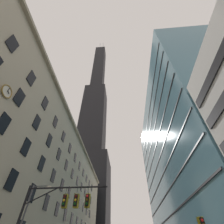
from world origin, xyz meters
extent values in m
cube|color=#B2A88E|center=(-20.00, 30.37, 13.88)|extent=(17.99, 72.73, 27.77)
cube|color=#9E937A|center=(-10.75, 30.37, 27.07)|extent=(0.70, 72.73, 0.60)
cube|color=black|center=(-10.95, 8.00, 8.20)|extent=(0.14, 1.40, 2.20)
cube|color=black|center=(-10.95, 13.00, 8.20)|extent=(0.14, 1.40, 2.20)
cube|color=black|center=(-10.95, 18.00, 8.20)|extent=(0.14, 1.40, 2.20)
cube|color=black|center=(-10.95, 23.00, 8.20)|extent=(0.14, 1.40, 2.20)
cube|color=black|center=(-10.95, 28.00, 8.20)|extent=(0.14, 1.40, 2.20)
cube|color=black|center=(-10.95, 33.00, 8.20)|extent=(0.14, 1.40, 2.20)
cube|color=black|center=(-10.95, 38.00, 8.20)|extent=(0.14, 1.40, 2.20)
cube|color=black|center=(-10.95, 3.00, 12.40)|extent=(0.14, 1.40, 2.20)
cube|color=black|center=(-10.95, 8.00, 12.40)|extent=(0.14, 1.40, 2.20)
cube|color=black|center=(-10.95, 13.00, 12.40)|extent=(0.14, 1.40, 2.20)
cube|color=black|center=(-10.95, 18.00, 12.40)|extent=(0.14, 1.40, 2.20)
cube|color=black|center=(-10.95, 23.00, 12.40)|extent=(0.14, 1.40, 2.20)
cube|color=black|center=(-10.95, 28.00, 12.40)|extent=(0.14, 1.40, 2.20)
cube|color=black|center=(-10.95, 33.00, 12.40)|extent=(0.14, 1.40, 2.20)
cube|color=black|center=(-10.95, 38.00, 12.40)|extent=(0.14, 1.40, 2.20)
cube|color=black|center=(-10.95, 43.00, 12.40)|extent=(0.14, 1.40, 2.20)
cube|color=black|center=(-10.95, 48.00, 12.40)|extent=(0.14, 1.40, 2.20)
cube|color=black|center=(-10.95, 53.00, 12.40)|extent=(0.14, 1.40, 2.20)
cube|color=black|center=(-10.95, 3.00, 16.60)|extent=(0.14, 1.40, 2.20)
cube|color=black|center=(-10.95, 8.00, 16.60)|extent=(0.14, 1.40, 2.20)
cube|color=black|center=(-10.95, 13.00, 16.60)|extent=(0.14, 1.40, 2.20)
cube|color=black|center=(-10.95, 18.00, 16.60)|extent=(0.14, 1.40, 2.20)
cube|color=black|center=(-10.95, 23.00, 16.60)|extent=(0.14, 1.40, 2.20)
cube|color=black|center=(-10.95, 28.00, 16.60)|extent=(0.14, 1.40, 2.20)
cube|color=black|center=(-10.95, 33.00, 16.60)|extent=(0.14, 1.40, 2.20)
cube|color=black|center=(-10.95, 38.00, 16.60)|extent=(0.14, 1.40, 2.20)
cube|color=black|center=(-10.95, 43.00, 16.60)|extent=(0.14, 1.40, 2.20)
cube|color=black|center=(-10.95, 48.00, 16.60)|extent=(0.14, 1.40, 2.20)
cube|color=black|center=(-10.95, 53.00, 16.60)|extent=(0.14, 1.40, 2.20)
cube|color=black|center=(-10.95, -2.00, 20.80)|extent=(0.14, 1.40, 2.20)
cube|color=black|center=(-10.95, 3.00, 20.80)|extent=(0.14, 1.40, 2.20)
cube|color=black|center=(-10.95, 8.00, 20.80)|extent=(0.14, 1.40, 2.20)
cube|color=black|center=(-10.95, 13.00, 20.80)|extent=(0.14, 1.40, 2.20)
cube|color=black|center=(-10.95, 18.00, 20.80)|extent=(0.14, 1.40, 2.20)
cube|color=black|center=(-10.95, 23.00, 20.80)|extent=(0.14, 1.40, 2.20)
cube|color=black|center=(-10.95, 28.00, 20.80)|extent=(0.14, 1.40, 2.20)
cube|color=black|center=(-10.95, 33.00, 20.80)|extent=(0.14, 1.40, 2.20)
cube|color=black|center=(-10.95, 38.00, 20.80)|extent=(0.14, 1.40, 2.20)
cube|color=black|center=(-10.95, 43.00, 20.80)|extent=(0.14, 1.40, 2.20)
cube|color=black|center=(-10.95, 48.00, 20.80)|extent=(0.14, 1.40, 2.20)
cube|color=black|center=(-10.95, 53.00, 20.80)|extent=(0.14, 1.40, 2.20)
torus|color=olive|center=(-10.88, 1.10, 15.45)|extent=(0.15, 1.61, 1.61)
cylinder|color=silver|center=(-10.92, 1.10, 15.45)|extent=(0.05, 1.39, 1.39)
cube|color=black|center=(-10.85, 1.27, 15.52)|extent=(0.03, 0.41, 0.24)
cube|color=black|center=(-10.85, 1.10, 15.74)|extent=(0.03, 0.06, 0.62)
cube|color=black|center=(-20.69, 84.26, 23.81)|extent=(26.39, 26.39, 47.63)
cube|color=black|center=(-20.69, 84.26, 82.26)|extent=(18.47, 18.47, 69.28)
cube|color=black|center=(-20.69, 84.26, 160.20)|extent=(11.87, 11.87, 86.59)
cylinder|color=silver|center=(-23.06, 84.26, 216.46)|extent=(1.20, 1.20, 25.92)
cylinder|color=silver|center=(-18.31, 84.26, 216.46)|extent=(1.20, 1.20, 25.92)
cube|color=black|center=(10.95, -1.51, 15.00)|extent=(0.16, 12.17, 1.10)
cube|color=teal|center=(20.49, 31.73, 21.43)|extent=(18.99, 52.51, 42.86)
cube|color=black|center=(10.96, 31.73, 8.00)|extent=(0.12, 51.51, 0.24)
cube|color=black|center=(10.96, 31.73, 12.00)|extent=(0.12, 51.51, 0.24)
cube|color=black|center=(10.96, 31.73, 16.00)|extent=(0.12, 51.51, 0.24)
cube|color=black|center=(10.96, 31.73, 20.00)|extent=(0.12, 51.51, 0.24)
cube|color=black|center=(10.96, 31.73, 24.00)|extent=(0.12, 51.51, 0.24)
cube|color=black|center=(10.96, 31.73, 28.00)|extent=(0.12, 51.51, 0.24)
cube|color=black|center=(10.96, 31.73, 32.00)|extent=(0.12, 51.51, 0.24)
cube|color=black|center=(10.96, 31.73, 36.00)|extent=(0.12, 51.51, 0.24)
cylinder|color=black|center=(-3.33, 5.43, 6.44)|extent=(7.15, 0.14, 0.14)
cylinder|color=black|center=(-5.48, 5.43, 5.84)|extent=(2.94, 0.10, 1.49)
cylinder|color=black|center=(-3.42, 5.43, 6.14)|extent=(0.04, 0.04, 0.60)
cube|color=black|center=(-3.42, 5.43, 5.39)|extent=(0.30, 0.30, 0.90)
cube|color=olive|center=(-3.42, 5.60, 5.39)|extent=(0.40, 0.40, 1.04)
sphere|color=#450808|center=(-3.42, 5.27, 5.67)|extent=(0.20, 0.20, 0.20)
sphere|color=yellow|center=(-3.42, 5.27, 5.39)|extent=(0.20, 0.20, 0.20)
sphere|color=#083D10|center=(-3.42, 5.27, 5.11)|extent=(0.20, 0.20, 0.20)
cylinder|color=black|center=(-2.44, 5.43, 6.14)|extent=(0.04, 0.04, 0.60)
cube|color=black|center=(-2.44, 5.43, 5.39)|extent=(0.30, 0.30, 0.90)
cube|color=olive|center=(-2.44, 5.60, 5.39)|extent=(0.40, 0.40, 1.04)
sphere|color=#450808|center=(-2.44, 5.27, 5.67)|extent=(0.20, 0.20, 0.20)
sphere|color=yellow|center=(-2.44, 5.27, 5.39)|extent=(0.20, 0.20, 0.20)
sphere|color=#083D10|center=(-2.44, 5.27, 5.11)|extent=(0.20, 0.20, 0.20)
cylinder|color=black|center=(-1.46, 5.43, 6.14)|extent=(0.04, 0.04, 0.60)
cube|color=black|center=(-1.46, 5.43, 5.39)|extent=(0.30, 0.30, 0.90)
cube|color=olive|center=(-1.46, 5.60, 5.39)|extent=(0.40, 0.40, 1.04)
sphere|color=red|center=(-1.46, 5.27, 5.67)|extent=(0.20, 0.20, 0.20)
sphere|color=#4B3A08|center=(-1.46, 5.27, 5.39)|extent=(0.20, 0.20, 0.20)
sphere|color=#083D10|center=(-1.46, 5.27, 5.11)|extent=(0.20, 0.20, 0.20)
sphere|color=red|center=(7.39, 5.41, 3.90)|extent=(0.20, 0.20, 0.20)
cylinder|color=#47474C|center=(-7.88, 9.21, 7.84)|extent=(1.88, 0.10, 0.10)
ellipsoid|color=#EFE5C6|center=(-6.94, 9.21, 7.74)|extent=(0.56, 0.32, 0.24)
camera|label=1|loc=(1.79, -8.89, 2.00)|focal=24.53mm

